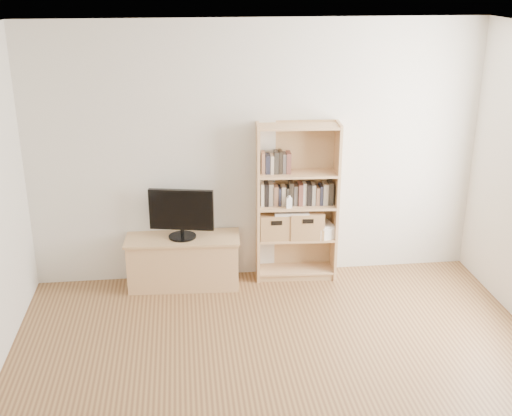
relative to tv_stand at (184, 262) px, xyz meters
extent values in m
cube|color=silver|center=(0.77, 0.20, 1.05)|extent=(4.50, 0.02, 2.60)
cube|color=white|center=(0.77, -2.30, 2.35)|extent=(4.50, 5.00, 0.01)
cube|color=tan|center=(0.00, 0.00, 0.00)|extent=(1.11, 0.47, 0.50)
cube|color=tan|center=(1.15, 0.06, 0.56)|extent=(0.83, 0.34, 1.63)
cube|color=black|center=(0.00, 0.00, 0.52)|extent=(0.63, 0.18, 0.50)
cube|color=beige|center=(1.16, 0.08, 0.65)|extent=(0.81, 0.21, 0.21)
cube|color=beige|center=(0.98, 0.09, 0.99)|extent=(0.41, 0.18, 0.21)
cube|color=white|center=(1.06, -0.03, 0.60)|extent=(0.06, 0.04, 0.11)
cube|color=tan|center=(0.94, 0.07, 0.33)|extent=(0.33, 0.27, 0.26)
cube|color=tan|center=(1.25, 0.05, 0.34)|extent=(0.36, 0.30, 0.28)
cube|color=white|center=(1.10, 0.05, 0.48)|extent=(0.37, 0.28, 0.03)
cube|color=silver|center=(1.43, 0.04, 0.26)|extent=(0.22, 0.28, 0.11)
camera|label=1|loc=(0.03, -5.89, 2.77)|focal=45.00mm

